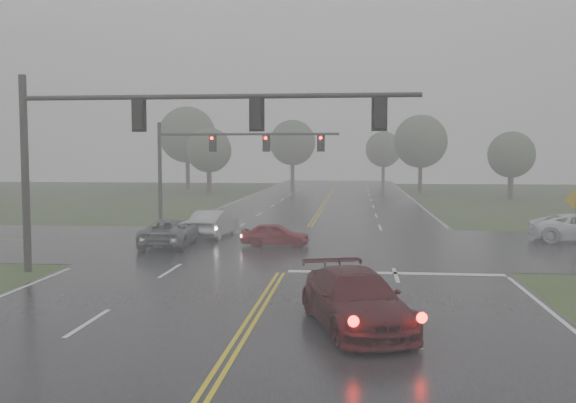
# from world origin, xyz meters

# --- Properties ---
(main_road) EXTENTS (18.00, 160.00, 0.02)m
(main_road) POSITION_xyz_m (0.00, 20.00, 0.00)
(main_road) COLOR black
(main_road) RESTS_ON ground
(cross_street) EXTENTS (120.00, 14.00, 0.02)m
(cross_street) POSITION_xyz_m (0.00, 22.00, 0.00)
(cross_street) COLOR black
(cross_street) RESTS_ON ground
(stop_bar) EXTENTS (8.50, 0.50, 0.01)m
(stop_bar) POSITION_xyz_m (4.50, 14.40, 0.00)
(stop_bar) COLOR silver
(stop_bar) RESTS_ON ground
(sedan_maroon) EXTENTS (3.65, 5.73, 1.54)m
(sedan_maroon) POSITION_xyz_m (2.94, 6.30, 0.00)
(sedan_maroon) COLOR #3D0B0F
(sedan_maroon) RESTS_ON ground
(sedan_red) EXTENTS (3.52, 1.47, 1.19)m
(sedan_red) POSITION_xyz_m (-1.13, 21.31, 0.00)
(sedan_red) COLOR maroon
(sedan_red) RESTS_ON ground
(sedan_silver) EXTENTS (2.10, 4.78, 1.53)m
(sedan_silver) POSITION_xyz_m (-5.06, 24.63, 0.00)
(sedan_silver) COLOR #B0B2B8
(sedan_silver) RESTS_ON ground
(car_grey) EXTENTS (2.52, 5.10, 1.39)m
(car_grey) POSITION_xyz_m (-6.49, 20.80, 0.00)
(car_grey) COLOR #525559
(car_grey) RESTS_ON ground
(signal_gantry_near) EXTENTS (15.69, 0.34, 7.85)m
(signal_gantry_near) POSITION_xyz_m (-5.28, 13.40, 5.56)
(signal_gantry_near) COLOR black
(signal_gantry_near) RESTS_ON ground
(signal_gantry_far) EXTENTS (12.17, 0.35, 6.81)m
(signal_gantry_far) POSITION_xyz_m (-6.44, 31.11, 4.79)
(signal_gantry_far) COLOR black
(signal_gantry_far) RESTS_ON ground
(sign_diamond_east) EXTENTS (1.20, 0.29, 2.93)m
(sign_diamond_east) POSITION_xyz_m (14.50, 24.10, 1.98)
(sign_diamond_east) COLOR black
(sign_diamond_east) RESTS_ON ground
(tree_nw_a) EXTENTS (5.27, 5.27, 7.73)m
(tree_nw_a) POSITION_xyz_m (-14.09, 62.50, 5.08)
(tree_nw_a) COLOR #372B24
(tree_nw_a) RESTS_ON ground
(tree_ne_a) EXTENTS (6.35, 6.35, 9.33)m
(tree_ne_a) POSITION_xyz_m (10.62, 66.97, 6.14)
(tree_ne_a) COLOR #372B24
(tree_ne_a) RESTS_ON ground
(tree_n_mid) EXTENTS (6.43, 6.43, 9.45)m
(tree_n_mid) POSITION_xyz_m (-5.93, 79.01, 6.21)
(tree_n_mid) COLOR #372B24
(tree_n_mid) RESTS_ON ground
(tree_e_near) EXTENTS (4.75, 4.75, 6.97)m
(tree_e_near) POSITION_xyz_m (18.71, 56.56, 4.57)
(tree_e_near) COLOR #372B24
(tree_e_near) RESTS_ON ground
(tree_nw_b) EXTENTS (7.39, 7.39, 10.85)m
(tree_nw_b) POSITION_xyz_m (-19.05, 71.54, 7.14)
(tree_nw_b) COLOR #372B24
(tree_nw_b) RESTS_ON ground
(tree_n_far) EXTENTS (5.52, 5.52, 8.11)m
(tree_n_far) POSITION_xyz_m (7.17, 89.17, 5.33)
(tree_n_far) COLOR #372B24
(tree_n_far) RESTS_ON ground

